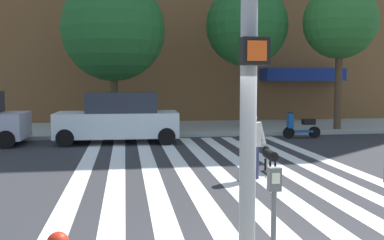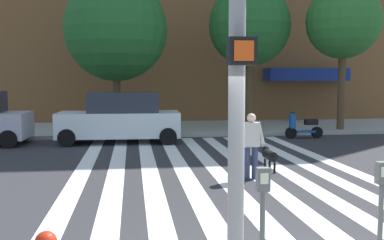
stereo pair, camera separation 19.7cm
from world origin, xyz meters
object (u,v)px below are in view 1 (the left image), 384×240
(street_tree_nearest, at_px, (113,29))
(pedestrian_dog_walker, at_px, (252,142))
(dog_on_leash, at_px, (270,155))
(parked_car_behind_first, at_px, (119,118))
(parking_meter_curbside, at_px, (274,210))
(street_tree_further, at_px, (340,22))
(parked_scooter, at_px, (302,127))
(street_tree_middle, at_px, (247,26))

(street_tree_nearest, relative_size, pedestrian_dog_walker, 4.20)
(pedestrian_dog_walker, relative_size, dog_on_leash, 1.67)
(parked_car_behind_first, relative_size, pedestrian_dog_walker, 2.89)
(parking_meter_curbside, relative_size, parked_car_behind_first, 0.29)
(parking_meter_curbside, distance_m, street_tree_further, 17.67)
(parked_scooter, bearing_deg, parking_meter_curbside, -113.47)
(parking_meter_curbside, relative_size, street_tree_middle, 0.20)
(street_tree_nearest, bearing_deg, pedestrian_dog_walker, -70.28)
(parking_meter_curbside, relative_size, dog_on_leash, 1.39)
(parked_car_behind_first, bearing_deg, parked_scooter, 1.73)
(parked_car_behind_first, height_order, pedestrian_dog_walker, parked_car_behind_first)
(street_tree_middle, xyz_separation_m, street_tree_further, (4.08, -1.30, 0.07))
(parked_car_behind_first, bearing_deg, pedestrian_dog_walker, -64.44)
(parked_car_behind_first, relative_size, dog_on_leash, 4.84)
(parked_scooter, bearing_deg, street_tree_nearest, 160.75)
(parking_meter_curbside, relative_size, street_tree_nearest, 0.20)
(pedestrian_dog_walker, bearing_deg, parked_scooter, 59.59)
(dog_on_leash, bearing_deg, parked_scooter, 61.19)
(dog_on_leash, bearing_deg, parked_car_behind_first, 123.52)
(street_tree_middle, height_order, dog_on_leash, street_tree_middle)
(parking_meter_curbside, distance_m, parked_car_behind_first, 13.15)
(street_tree_nearest, height_order, pedestrian_dog_walker, street_tree_nearest)
(parking_meter_curbside, height_order, street_tree_middle, street_tree_middle)
(street_tree_nearest, bearing_deg, dog_on_leash, -64.74)
(pedestrian_dog_walker, bearing_deg, dog_on_leash, 49.11)
(parking_meter_curbside, bearing_deg, parked_car_behind_first, 98.16)
(parking_meter_curbside, bearing_deg, street_tree_further, 61.31)
(parking_meter_curbside, bearing_deg, pedestrian_dog_walker, 76.00)
(parked_car_behind_first, bearing_deg, street_tree_nearest, 94.29)
(parked_scooter, relative_size, street_tree_further, 0.24)
(street_tree_middle, bearing_deg, parked_scooter, -63.33)
(street_tree_further, bearing_deg, parked_car_behind_first, -168.47)
(pedestrian_dog_walker, xyz_separation_m, dog_on_leash, (0.73, 0.85, -0.48))
(parked_car_behind_first, distance_m, street_tree_further, 11.13)
(street_tree_middle, bearing_deg, parking_meter_curbside, -104.32)
(parked_scooter, xyz_separation_m, street_tree_middle, (-1.57, 3.13, 4.55))
(street_tree_nearest, height_order, street_tree_middle, street_tree_nearest)
(street_tree_further, bearing_deg, pedestrian_dog_walker, -126.64)
(parked_car_behind_first, height_order, parked_scooter, parked_car_behind_first)
(street_tree_further, height_order, dog_on_leash, street_tree_further)
(pedestrian_dog_walker, distance_m, dog_on_leash, 1.22)
(street_tree_middle, bearing_deg, pedestrian_dog_walker, -104.50)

